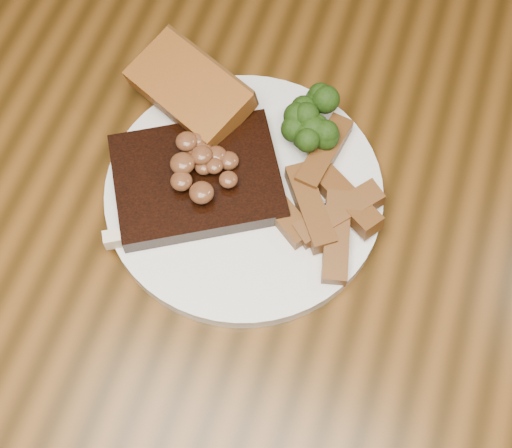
{
  "coord_description": "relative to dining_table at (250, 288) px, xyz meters",
  "views": [
    {
      "loc": [
        0.09,
        -0.25,
        1.37
      ],
      "look_at": [
        0.0,
        0.02,
        0.78
      ],
      "focal_mm": 50.0,
      "sensor_mm": 36.0,
      "label": 1
    }
  ],
  "objects": [
    {
      "name": "dining_table",
      "position": [
        0.0,
        0.0,
        0.0
      ],
      "size": [
        1.6,
        0.9,
        0.75
      ],
      "color": "#543210",
      "rests_on": "ground"
    },
    {
      "name": "ground",
      "position": [
        0.0,
        0.0,
        -0.66
      ],
      "size": [
        4.5,
        4.5,
        0.0
      ],
      "primitive_type": "plane",
      "color": "#311E0B",
      "rests_on": "ground"
    },
    {
      "name": "steak",
      "position": [
        -0.07,
        0.05,
        0.12
      ],
      "size": [
        0.19,
        0.18,
        0.02
      ],
      "primitive_type": "cube",
      "rotation": [
        0.0,
        0.0,
        0.52
      ],
      "color": "black",
      "rests_on": "plate"
    },
    {
      "name": "potato_wedges",
      "position": [
        0.05,
        0.06,
        0.12
      ],
      "size": [
        0.11,
        0.11,
        0.02
      ],
      "primitive_type": null,
      "color": "brown",
      "rests_on": "plate"
    },
    {
      "name": "mushroom_pile",
      "position": [
        -0.06,
        0.05,
        0.14
      ],
      "size": [
        0.06,
        0.06,
        0.03
      ],
      "primitive_type": null,
      "color": "brown",
      "rests_on": "steak"
    },
    {
      "name": "plate",
      "position": [
        -0.02,
        0.06,
        0.1
      ],
      "size": [
        0.32,
        0.32,
        0.01
      ],
      "primitive_type": "cylinder",
      "rotation": [
        0.0,
        0.0,
        0.25
      ],
      "color": "white",
      "rests_on": "dining_table"
    },
    {
      "name": "garlic_bread",
      "position": [
        -0.1,
        0.13,
        0.12
      ],
      "size": [
        0.13,
        0.11,
        0.03
      ],
      "primitive_type": "cube",
      "rotation": [
        0.0,
        0.0,
        -0.44
      ],
      "color": "#984E1B",
      "rests_on": "plate"
    },
    {
      "name": "steak_bone",
      "position": [
        -0.07,
        -0.01,
        0.11
      ],
      "size": [
        0.12,
        0.08,
        0.02
      ],
      "primitive_type": "cube",
      "rotation": [
        0.0,
        0.0,
        0.52
      ],
      "color": "beige",
      "rests_on": "plate"
    },
    {
      "name": "broccoli_cluster",
      "position": [
        0.03,
        0.12,
        0.12
      ],
      "size": [
        0.08,
        0.08,
        0.04
      ],
      "primitive_type": null,
      "color": "#1F3B0D",
      "rests_on": "plate"
    }
  ]
}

